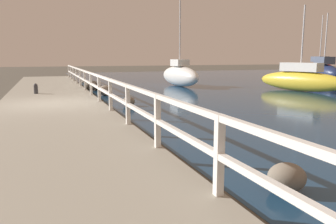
{
  "coord_description": "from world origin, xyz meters",
  "views": [
    {
      "loc": [
        -0.16,
        -12.61,
        1.97
      ],
      "look_at": [
        3.6,
        -2.61,
        0.17
      ],
      "focal_mm": 35.0,
      "sensor_mm": 36.0,
      "label": 1
    }
  ],
  "objects_px": {
    "sailboat_yellow": "(300,79)",
    "sailboat_navy": "(323,72)",
    "mooring_bollard": "(36,88)",
    "sailboat_white": "(180,75)",
    "sailboat_red": "(319,69)"
  },
  "relations": [
    {
      "from": "sailboat_yellow",
      "to": "sailboat_navy",
      "type": "bearing_deg",
      "value": 20.86
    },
    {
      "from": "mooring_bollard",
      "to": "sailboat_white",
      "type": "bearing_deg",
      "value": 25.55
    },
    {
      "from": "sailboat_navy",
      "to": "sailboat_yellow",
      "type": "xyz_separation_m",
      "value": [
        -6.21,
        -4.36,
        -0.14
      ]
    },
    {
      "from": "mooring_bollard",
      "to": "sailboat_yellow",
      "type": "distance_m",
      "value": 14.36
    },
    {
      "from": "sailboat_white",
      "to": "sailboat_yellow",
      "type": "distance_m",
      "value": 7.63
    },
    {
      "from": "sailboat_white",
      "to": "sailboat_red",
      "type": "bearing_deg",
      "value": 12.75
    },
    {
      "from": "sailboat_navy",
      "to": "sailboat_white",
      "type": "bearing_deg",
      "value": -170.47
    },
    {
      "from": "sailboat_white",
      "to": "mooring_bollard",
      "type": "bearing_deg",
      "value": -156.53
    },
    {
      "from": "sailboat_navy",
      "to": "sailboat_white",
      "type": "xyz_separation_m",
      "value": [
        -11.49,
        1.15,
        -0.07
      ]
    },
    {
      "from": "mooring_bollard",
      "to": "sailboat_white",
      "type": "relative_size",
      "value": 0.08
    },
    {
      "from": "mooring_bollard",
      "to": "sailboat_yellow",
      "type": "relative_size",
      "value": 0.08
    },
    {
      "from": "sailboat_red",
      "to": "sailboat_yellow",
      "type": "distance_m",
      "value": 15.07
    },
    {
      "from": "mooring_bollard",
      "to": "sailboat_white",
      "type": "xyz_separation_m",
      "value": [
        9.02,
        4.31,
        0.22
      ]
    },
    {
      "from": "mooring_bollard",
      "to": "sailboat_red",
      "type": "distance_m",
      "value": 27.1
    },
    {
      "from": "sailboat_red",
      "to": "sailboat_yellow",
      "type": "relative_size",
      "value": 1.05
    }
  ]
}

